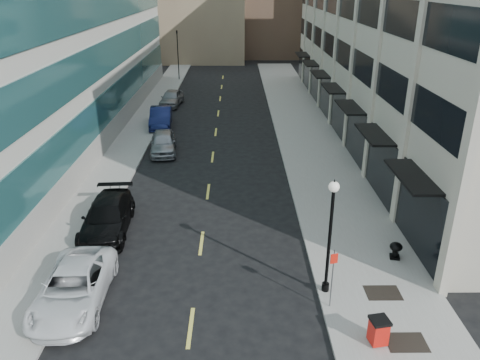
{
  "coord_description": "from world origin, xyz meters",
  "views": [
    {
      "loc": [
        1.7,
        -11.66,
        11.76
      ],
      "look_at": [
        1.9,
        10.74,
        2.15
      ],
      "focal_mm": 35.0,
      "sensor_mm": 36.0,
      "label": 1
    }
  ],
  "objects_px": {
    "traffic_signal": "(177,34)",
    "sign_post": "(333,271)",
    "car_white_van": "(74,287)",
    "car_silver_sedan": "(163,142)",
    "car_blue_sedan": "(161,117)",
    "car_black_pickup": "(107,217)",
    "lamppost": "(330,228)",
    "car_grey_sedan": "(172,98)",
    "trash_bin": "(379,330)",
    "urn_planter": "(396,249)"
  },
  "relations": [
    {
      "from": "car_silver_sedan",
      "to": "car_grey_sedan",
      "type": "xyz_separation_m",
      "value": [
        -1.15,
        14.0,
        0.01
      ]
    },
    {
      "from": "traffic_signal",
      "to": "lamppost",
      "type": "bearing_deg",
      "value": -76.21
    },
    {
      "from": "traffic_signal",
      "to": "car_grey_sedan",
      "type": "distance_m",
      "value": 13.92
    },
    {
      "from": "car_white_van",
      "to": "car_black_pickup",
      "type": "xyz_separation_m",
      "value": [
        -0.15,
        5.78,
        0.05
      ]
    },
    {
      "from": "car_white_van",
      "to": "urn_planter",
      "type": "distance_m",
      "value": 13.83
    },
    {
      "from": "car_silver_sedan",
      "to": "car_black_pickup",
      "type": "bearing_deg",
      "value": -102.27
    },
    {
      "from": "car_white_van",
      "to": "trash_bin",
      "type": "distance_m",
      "value": 11.49
    },
    {
      "from": "car_grey_sedan",
      "to": "urn_planter",
      "type": "distance_m",
      "value": 31.73
    },
    {
      "from": "sign_post",
      "to": "urn_planter",
      "type": "height_order",
      "value": "sign_post"
    },
    {
      "from": "traffic_signal",
      "to": "car_black_pickup",
      "type": "height_order",
      "value": "traffic_signal"
    },
    {
      "from": "car_white_van",
      "to": "urn_planter",
      "type": "height_order",
      "value": "car_white_van"
    },
    {
      "from": "traffic_signal",
      "to": "car_white_van",
      "type": "distance_m",
      "value": 44.82
    },
    {
      "from": "traffic_signal",
      "to": "car_white_van",
      "type": "xyz_separation_m",
      "value": [
        0.85,
        -44.53,
        -4.97
      ]
    },
    {
      "from": "car_white_van",
      "to": "car_black_pickup",
      "type": "distance_m",
      "value": 5.78
    },
    {
      "from": "car_black_pickup",
      "to": "car_silver_sedan",
      "type": "bearing_deg",
      "value": 81.21
    },
    {
      "from": "urn_planter",
      "to": "car_white_van",
      "type": "bearing_deg",
      "value": -167.88
    },
    {
      "from": "car_black_pickup",
      "to": "lamppost",
      "type": "relative_size",
      "value": 1.11
    },
    {
      "from": "car_blue_sedan",
      "to": "lamppost",
      "type": "height_order",
      "value": "lamppost"
    },
    {
      "from": "trash_bin",
      "to": "car_black_pickup",
      "type": "bearing_deg",
      "value": 133.43
    },
    {
      "from": "car_black_pickup",
      "to": "urn_planter",
      "type": "relative_size",
      "value": 7.01
    },
    {
      "from": "car_black_pickup",
      "to": "urn_planter",
      "type": "height_order",
      "value": "car_black_pickup"
    },
    {
      "from": "lamppost",
      "to": "sign_post",
      "type": "xyz_separation_m",
      "value": [
        -0.0,
        -1.01,
        -1.27
      ]
    },
    {
      "from": "traffic_signal",
      "to": "car_silver_sedan",
      "type": "bearing_deg",
      "value": -86.09
    },
    {
      "from": "traffic_signal",
      "to": "lamppost",
      "type": "xyz_separation_m",
      "value": [
        10.8,
        -44.0,
        -2.68
      ]
    },
    {
      "from": "urn_planter",
      "to": "sign_post",
      "type": "bearing_deg",
      "value": -136.6
    },
    {
      "from": "car_silver_sedan",
      "to": "car_blue_sedan",
      "type": "distance_m",
      "value": 6.74
    },
    {
      "from": "car_black_pickup",
      "to": "traffic_signal",
      "type": "bearing_deg",
      "value": 87.81
    },
    {
      "from": "car_white_van",
      "to": "car_grey_sedan",
      "type": "distance_m",
      "value": 31.53
    },
    {
      "from": "car_silver_sedan",
      "to": "car_grey_sedan",
      "type": "distance_m",
      "value": 14.05
    },
    {
      "from": "sign_post",
      "to": "car_blue_sedan",
      "type": "bearing_deg",
      "value": 96.48
    },
    {
      "from": "car_grey_sedan",
      "to": "lamppost",
      "type": "distance_m",
      "value": 32.68
    },
    {
      "from": "car_blue_sedan",
      "to": "trash_bin",
      "type": "xyz_separation_m",
      "value": [
        11.37,
        -26.64,
        -0.13
      ]
    },
    {
      "from": "traffic_signal",
      "to": "sign_post",
      "type": "height_order",
      "value": "traffic_signal"
    },
    {
      "from": "trash_bin",
      "to": "sign_post",
      "type": "relative_size",
      "value": 0.4
    },
    {
      "from": "sign_post",
      "to": "urn_planter",
      "type": "bearing_deg",
      "value": 27.6
    },
    {
      "from": "car_grey_sedan",
      "to": "sign_post",
      "type": "distance_m",
      "value": 33.58
    },
    {
      "from": "car_black_pickup",
      "to": "urn_planter",
      "type": "bearing_deg",
      "value": -15.12
    },
    {
      "from": "car_black_pickup",
      "to": "car_blue_sedan",
      "type": "relative_size",
      "value": 1.09
    },
    {
      "from": "traffic_signal",
      "to": "urn_planter",
      "type": "height_order",
      "value": "traffic_signal"
    },
    {
      "from": "car_grey_sedan",
      "to": "sign_post",
      "type": "bearing_deg",
      "value": -66.86
    },
    {
      "from": "car_grey_sedan",
      "to": "trash_bin",
      "type": "bearing_deg",
      "value": -65.88
    },
    {
      "from": "car_white_van",
      "to": "car_grey_sedan",
      "type": "relative_size",
      "value": 1.17
    },
    {
      "from": "car_grey_sedan",
      "to": "traffic_signal",
      "type": "bearing_deg",
      "value": 98.71
    },
    {
      "from": "sign_post",
      "to": "car_white_van",
      "type": "bearing_deg",
      "value": 161.47
    },
    {
      "from": "car_white_van",
      "to": "trash_bin",
      "type": "relative_size",
      "value": 5.31
    },
    {
      "from": "sign_post",
      "to": "traffic_signal",
      "type": "bearing_deg",
      "value": 87.69
    },
    {
      "from": "lamppost",
      "to": "traffic_signal",
      "type": "bearing_deg",
      "value": 103.79
    },
    {
      "from": "car_silver_sedan",
      "to": "lamppost",
      "type": "distance_m",
      "value": 19.35
    },
    {
      "from": "car_blue_sedan",
      "to": "urn_planter",
      "type": "relative_size",
      "value": 6.43
    },
    {
      "from": "trash_bin",
      "to": "sign_post",
      "type": "xyz_separation_m",
      "value": [
        -1.27,
        1.99,
        1.07
      ]
    }
  ]
}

